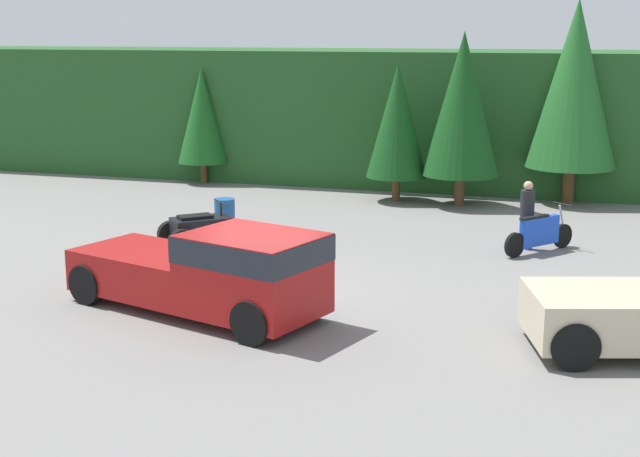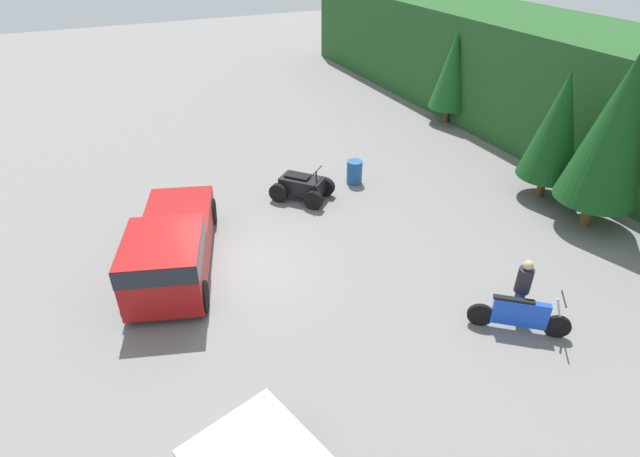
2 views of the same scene
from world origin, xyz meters
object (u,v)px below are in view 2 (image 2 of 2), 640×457
object	(u,v)px
pickup_truck_red	(170,247)
rider_person	(522,288)
quad_atv	(302,186)
steel_barrel	(354,172)
dirt_bike	(520,315)

from	to	relation	value
pickup_truck_red	rider_person	distance (m)	9.18
quad_atv	steel_barrel	xyz separation A→B (m)	(-0.32, 2.27, -0.03)
dirt_bike	rider_person	world-z (taller)	rider_person
pickup_truck_red	steel_barrel	size ratio (longest dim) A/B	6.54
dirt_bike	steel_barrel	bearing A→B (deg)	127.36
dirt_bike	quad_atv	world-z (taller)	quad_atv
pickup_truck_red	dirt_bike	bearing A→B (deg)	68.41
dirt_bike	quad_atv	xyz separation A→B (m)	(-8.35, -2.15, -0.01)
quad_atv	pickup_truck_red	bearing A→B (deg)	-104.91
dirt_bike	quad_atv	bearing A→B (deg)	142.58
dirt_bike	quad_atv	size ratio (longest dim) A/B	0.83
quad_atv	rider_person	distance (m)	8.37
quad_atv	steel_barrel	bearing A→B (deg)	55.63
pickup_truck_red	quad_atv	bearing A→B (deg)	134.71
dirt_bike	rider_person	size ratio (longest dim) A/B	1.10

